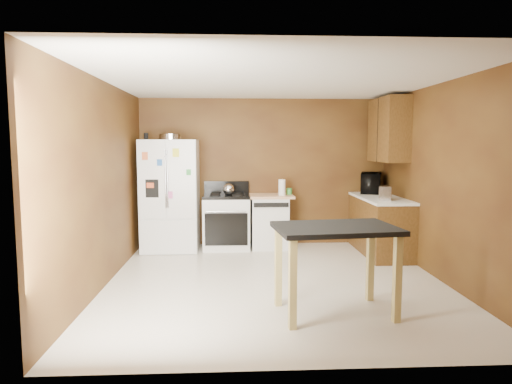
{
  "coord_description": "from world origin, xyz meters",
  "views": [
    {
      "loc": [
        -0.53,
        -5.57,
        1.73
      ],
      "look_at": [
        -0.2,
        0.85,
        1.05
      ],
      "focal_mm": 32.0,
      "sensor_mm": 36.0,
      "label": 1
    }
  ],
  "objects": [
    {
      "name": "toaster",
      "position": [
        1.75,
        1.09,
        1.0
      ],
      "size": [
        0.27,
        0.33,
        0.21
      ],
      "primitive_type": "cube",
      "rotation": [
        0.0,
        0.0,
        -0.36
      ],
      "color": "silver",
      "rests_on": "right_cabinets"
    },
    {
      "name": "island",
      "position": [
        0.5,
        -1.09,
        0.77
      ],
      "size": [
        1.28,
        0.93,
        0.91
      ],
      "color": "black",
      "rests_on": "ground"
    },
    {
      "name": "paper_towel",
      "position": [
        0.27,
        1.85,
        1.02
      ],
      "size": [
        0.13,
        0.13,
        0.26
      ],
      "primitive_type": "cylinder",
      "rotation": [
        0.0,
        0.0,
        -0.15
      ],
      "color": "white",
      "rests_on": "dishwasher"
    },
    {
      "name": "ceiling",
      "position": [
        0.0,
        0.0,
        2.5
      ],
      "size": [
        4.5,
        4.5,
        0.0
      ],
      "primitive_type": "plane",
      "rotation": [
        3.14,
        0.0,
        0.0
      ],
      "color": "white",
      "rests_on": "ground"
    },
    {
      "name": "dishwasher",
      "position": [
        0.08,
        1.95,
        0.45
      ],
      "size": [
        0.78,
        0.63,
        0.89
      ],
      "color": "white",
      "rests_on": "ground"
    },
    {
      "name": "wall_front",
      "position": [
        0.0,
        -2.25,
        1.25
      ],
      "size": [
        4.2,
        0.0,
        4.2
      ],
      "primitive_type": "plane",
      "rotation": [
        -1.57,
        0.0,
        0.0
      ],
      "color": "brown",
      "rests_on": "ground"
    },
    {
      "name": "green_canister",
      "position": [
        0.41,
        1.98,
        0.94
      ],
      "size": [
        0.1,
        0.1,
        0.1
      ],
      "primitive_type": "cylinder",
      "rotation": [
        0.0,
        0.0,
        0.06
      ],
      "color": "green",
      "rests_on": "dishwasher"
    },
    {
      "name": "gas_range",
      "position": [
        -0.64,
        1.92,
        0.46
      ],
      "size": [
        0.76,
        0.68,
        1.1
      ],
      "color": "white",
      "rests_on": "ground"
    },
    {
      "name": "right_cabinets",
      "position": [
        1.84,
        1.48,
        0.91
      ],
      "size": [
        0.63,
        1.58,
        2.45
      ],
      "color": "brown",
      "rests_on": "ground"
    },
    {
      "name": "roasting_pan",
      "position": [
        -1.53,
        1.9,
        1.85
      ],
      "size": [
        0.37,
        0.37,
        0.09
      ],
      "primitive_type": "cylinder",
      "color": "silver",
      "rests_on": "refrigerator"
    },
    {
      "name": "wall_right",
      "position": [
        2.1,
        0.0,
        1.25
      ],
      "size": [
        0.0,
        4.5,
        4.5
      ],
      "primitive_type": "plane",
      "rotation": [
        1.57,
        0.0,
        -1.57
      ],
      "color": "brown",
      "rests_on": "ground"
    },
    {
      "name": "kettle",
      "position": [
        -0.6,
        1.84,
        0.99
      ],
      "size": [
        0.19,
        0.19,
        0.19
      ],
      "primitive_type": "sphere",
      "color": "silver",
      "rests_on": "gas_range"
    },
    {
      "name": "floor",
      "position": [
        0.0,
        0.0,
        0.0
      ],
      "size": [
        4.5,
        4.5,
        0.0
      ],
      "primitive_type": "plane",
      "color": "beige",
      "rests_on": "ground"
    },
    {
      "name": "pen_cup",
      "position": [
        -1.91,
        1.82,
        1.85
      ],
      "size": [
        0.07,
        0.07,
        0.11
      ],
      "primitive_type": "cylinder",
      "color": "black",
      "rests_on": "refrigerator"
    },
    {
      "name": "wall_left",
      "position": [
        -2.1,
        0.0,
        1.25
      ],
      "size": [
        0.0,
        4.5,
        4.5
      ],
      "primitive_type": "plane",
      "rotation": [
        1.57,
        0.0,
        1.57
      ],
      "color": "brown",
      "rests_on": "ground"
    },
    {
      "name": "wall_back",
      "position": [
        0.0,
        2.25,
        1.25
      ],
      "size": [
        4.2,
        0.0,
        4.2
      ],
      "primitive_type": "plane",
      "rotation": [
        1.57,
        0.0,
        0.0
      ],
      "color": "brown",
      "rests_on": "ground"
    },
    {
      "name": "microwave",
      "position": [
        1.82,
        2.07,
        1.06
      ],
      "size": [
        0.56,
        0.68,
        0.32
      ],
      "primitive_type": "imported",
      "rotation": [
        0.0,
        0.0,
        1.23
      ],
      "color": "black",
      "rests_on": "right_cabinets"
    },
    {
      "name": "refrigerator",
      "position": [
        -1.55,
        1.86,
        0.9
      ],
      "size": [
        0.9,
        0.8,
        1.8
      ],
      "color": "white",
      "rests_on": "ground"
    }
  ]
}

